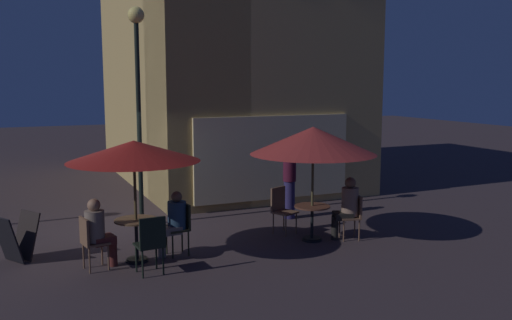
# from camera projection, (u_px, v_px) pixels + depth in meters

# --- Properties ---
(ground_plane) EXTENTS (60.00, 60.00, 0.00)m
(ground_plane) POSITION_uv_depth(u_px,v_px,m) (118.00, 234.00, 11.70)
(ground_plane) COLOR #3B2F32
(cafe_building) EXTENTS (6.01, 9.07, 9.17)m
(cafe_building) POSITION_uv_depth(u_px,v_px,m) (200.00, 31.00, 16.11)
(cafe_building) COLOR tan
(cafe_building) RESTS_ON ground
(street_lamp_near_corner) EXTENTS (0.35, 0.35, 4.71)m
(street_lamp_near_corner) POSITION_uv_depth(u_px,v_px,m) (138.00, 71.00, 11.96)
(street_lamp_near_corner) COLOR black
(street_lamp_near_corner) RESTS_ON ground
(menu_sandwich_board) EXTENTS (0.82, 0.80, 0.84)m
(menu_sandwich_board) POSITION_uv_depth(u_px,v_px,m) (17.00, 237.00, 9.89)
(menu_sandwich_board) COLOR black
(menu_sandwich_board) RESTS_ON ground
(cafe_table_0) EXTENTS (0.71, 0.71, 0.71)m
(cafe_table_0) POSITION_uv_depth(u_px,v_px,m) (312.00, 215.00, 11.17)
(cafe_table_0) COLOR black
(cafe_table_0) RESTS_ON ground
(cafe_table_1) EXTENTS (0.75, 0.75, 0.76)m
(cafe_table_1) POSITION_uv_depth(u_px,v_px,m) (136.00, 230.00, 9.86)
(cafe_table_1) COLOR black
(cafe_table_1) RESTS_ON ground
(patio_umbrella_0) EXTENTS (2.48, 2.48, 2.28)m
(patio_umbrella_0) POSITION_uv_depth(u_px,v_px,m) (313.00, 141.00, 10.96)
(patio_umbrella_0) COLOR black
(patio_umbrella_0) RESTS_ON ground
(patio_umbrella_1) EXTENTS (2.29, 2.29, 2.15)m
(patio_umbrella_1) POSITION_uv_depth(u_px,v_px,m) (134.00, 152.00, 9.66)
(patio_umbrella_1) COLOR black
(patio_umbrella_1) RESTS_ON ground
(cafe_chair_0) EXTENTS (0.56, 0.56, 0.97)m
(cafe_chair_0) POSITION_uv_depth(u_px,v_px,m) (281.00, 206.00, 11.70)
(cafe_chair_0) COLOR brown
(cafe_chair_0) RESTS_ON ground
(cafe_chair_1) EXTENTS (0.49, 0.49, 0.89)m
(cafe_chair_1) POSITION_uv_depth(u_px,v_px,m) (354.00, 213.00, 11.26)
(cafe_chair_1) COLOR brown
(cafe_chair_1) RESTS_ON ground
(cafe_chair_2) EXTENTS (0.42, 0.42, 0.94)m
(cafe_chair_2) POSITION_uv_depth(u_px,v_px,m) (182.00, 224.00, 10.28)
(cafe_chair_2) COLOR black
(cafe_chair_2) RESTS_ON ground
(cafe_chair_3) EXTENTS (0.47, 0.47, 0.91)m
(cafe_chair_3) POSITION_uv_depth(u_px,v_px,m) (90.00, 239.00, 9.40)
(cafe_chair_3) COLOR brown
(cafe_chair_3) RESTS_ON ground
(cafe_chair_4) EXTENTS (0.47, 0.47, 0.99)m
(cafe_chair_4) POSITION_uv_depth(u_px,v_px,m) (151.00, 240.00, 9.15)
(cafe_chair_4) COLOR black
(cafe_chair_4) RESTS_ON ground
(patron_seated_0) EXTENTS (0.52, 0.43, 1.27)m
(patron_seated_0) POSITION_uv_depth(u_px,v_px,m) (347.00, 204.00, 11.22)
(patron_seated_0) COLOR black
(patron_seated_0) RESTS_ON ground
(patron_seated_1) EXTENTS (0.54, 0.37, 1.19)m
(patron_seated_1) POSITION_uv_depth(u_px,v_px,m) (174.00, 219.00, 10.19)
(patron_seated_1) COLOR slate
(patron_seated_1) RESTS_ON ground
(patron_seated_2) EXTENTS (0.53, 0.39, 1.22)m
(patron_seated_2) POSITION_uv_depth(u_px,v_px,m) (98.00, 229.00, 9.46)
(patron_seated_2) COLOR #55211F
(patron_seated_2) RESTS_ON ground
(patron_standing_3) EXTENTS (0.30, 0.30, 1.65)m
(patron_standing_3) POSITION_uv_depth(u_px,v_px,m) (289.00, 182.00, 12.94)
(patron_standing_3) COLOR navy
(patron_standing_3) RESTS_ON ground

